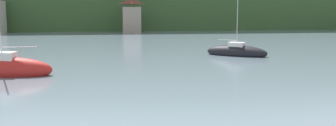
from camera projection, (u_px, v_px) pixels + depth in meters
The scene contains 4 objects.
wooded_hillside at pixel (176, 1), 133.43m from camera, with size 352.00×61.59×56.57m.
shore_building_westcentral at pixel (132, 16), 90.63m from camera, with size 4.47×4.44×8.23m.
sailboat_mid_2 at pixel (2, 69), 32.11m from camera, with size 8.65×3.18×12.66m.
sailboat_far_6 at pixel (236, 52), 46.06m from camera, with size 7.46×6.25×9.34m.
Camera 1 is at (-3.63, 12.94, 5.59)m, focal length 40.70 mm.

